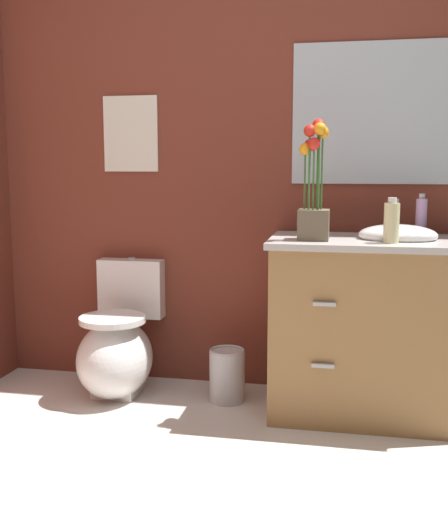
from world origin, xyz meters
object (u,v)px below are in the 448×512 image
(toilet, at_px, (118,348))
(lotion_bottle, at_px, (392,222))
(vanity_cabinet, at_px, (369,325))
(soap_bottle, at_px, (421,217))
(wall_poster, at_px, (131,134))
(trash_bin, at_px, (227,375))
(wall_mirror, at_px, (373,113))
(flower_vase, at_px, (314,194))

(toilet, xyz_separation_m, lotion_bottle, (1.35, -0.17, 0.70))
(vanity_cabinet, distance_m, soap_bottle, 0.58)
(toilet, xyz_separation_m, wall_poster, (0.00, 0.27, 1.12))
(soap_bottle, xyz_separation_m, trash_bin, (-0.93, -0.11, -0.81))
(soap_bottle, bearing_deg, wall_mirror, 146.87)
(flower_vase, height_order, trash_bin, flower_vase)
(soap_bottle, distance_m, lotion_bottle, 0.33)
(toilet, bearing_deg, wall_poster, 90.00)
(lotion_bottle, height_order, wall_poster, wall_poster)
(soap_bottle, height_order, wall_poster, wall_poster)
(toilet, height_order, trash_bin, toilet)
(lotion_bottle, relative_size, trash_bin, 0.74)
(wall_mirror, bearing_deg, vanity_cabinet, -89.47)
(toilet, distance_m, trash_bin, 0.59)
(flower_vase, bearing_deg, wall_poster, 158.88)
(soap_bottle, bearing_deg, toilet, -175.70)
(flower_vase, bearing_deg, trash_bin, 164.05)
(flower_vase, relative_size, wall_poster, 1.37)
(wall_mirror, bearing_deg, flower_vase, -124.09)
(toilet, relative_size, flower_vase, 1.25)
(lotion_bottle, xyz_separation_m, wall_mirror, (-0.08, 0.44, 0.50))
(vanity_cabinet, relative_size, wall_poster, 2.56)
(vanity_cabinet, xyz_separation_m, wall_mirror, (-0.00, 0.29, 1.01))
(soap_bottle, bearing_deg, flower_vase, -154.76)
(toilet, relative_size, lotion_bottle, 3.43)
(lotion_bottle, bearing_deg, flower_vase, 171.42)
(flower_vase, xyz_separation_m, soap_bottle, (0.50, 0.24, -0.12))
(trash_bin, height_order, wall_poster, wall_poster)
(vanity_cabinet, distance_m, trash_bin, 0.76)
(flower_vase, relative_size, soap_bottle, 2.67)
(toilet, relative_size, soap_bottle, 3.34)
(toilet, height_order, wall_poster, wall_poster)
(toilet, xyz_separation_m, wall_mirror, (1.27, 0.27, 1.21))
(soap_bottle, xyz_separation_m, wall_poster, (-1.51, 0.15, 0.41))
(toilet, bearing_deg, soap_bottle, 4.30)
(vanity_cabinet, bearing_deg, flower_vase, -160.23)
(flower_vase, bearing_deg, toilet, 173.09)
(vanity_cabinet, bearing_deg, toilet, 178.81)
(soap_bottle, xyz_separation_m, wall_mirror, (-0.24, 0.15, 0.50))
(toilet, height_order, flower_vase, flower_vase)
(toilet, height_order, wall_mirror, wall_mirror)
(flower_vase, xyz_separation_m, wall_mirror, (0.26, 0.39, 0.39))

